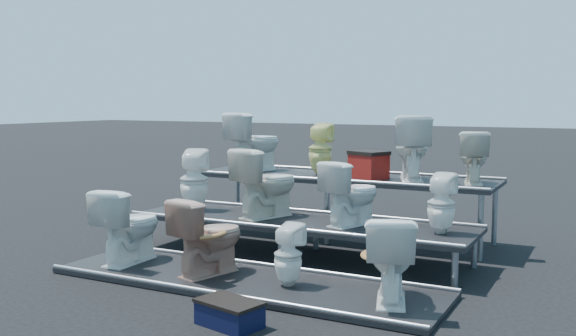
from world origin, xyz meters
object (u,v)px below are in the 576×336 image
at_px(toilet_6, 351,193).
at_px(toilet_7, 441,204).
at_px(toilet_0, 129,225).
at_px(toilet_4, 194,180).
at_px(toilet_3, 391,258).
at_px(toilet_9, 320,149).
at_px(step_stool, 229,315).
at_px(toilet_1, 209,236).
at_px(toilet_10, 411,148).
at_px(toilet_11, 473,157).
at_px(red_crate, 369,167).
at_px(toilet_2, 288,255).
at_px(toilet_8, 254,142).
at_px(toilet_5, 266,183).

bearing_deg(toilet_6, toilet_7, -158.82).
bearing_deg(toilet_0, toilet_6, -150.92).
distance_m(toilet_0, toilet_4, 1.35).
relative_size(toilet_3, toilet_9, 1.12).
xyz_separation_m(toilet_0, step_stool, (2.05, -1.10, -0.39)).
distance_m(toilet_1, toilet_10, 3.07).
xyz_separation_m(toilet_9, toilet_11, (2.10, 0.00, -0.03)).
relative_size(toilet_3, step_stool, 1.51).
bearing_deg(toilet_3, toilet_6, -72.86).
bearing_deg(toilet_10, red_crate, -12.09).
xyz_separation_m(toilet_2, toilet_11, (1.26, 2.60, 0.82)).
distance_m(toilet_2, red_crate, 2.60).
distance_m(toilet_2, toilet_7, 1.81).
bearing_deg(toilet_2, toilet_9, -68.16).
xyz_separation_m(toilet_8, step_stool, (1.91, -3.70, -1.19)).
distance_m(toilet_6, toilet_7, 1.04).
xyz_separation_m(toilet_4, red_crate, (1.97, 1.22, 0.16)).
xyz_separation_m(toilet_2, toilet_7, (1.19, 1.30, 0.42)).
relative_size(red_crate, step_stool, 0.82).
distance_m(toilet_10, step_stool, 3.92).
bearing_deg(toilet_11, toilet_0, 25.10).
relative_size(toilet_4, toilet_9, 1.11).
xyz_separation_m(toilet_3, toilet_8, (-2.96, 2.60, 0.83)).
height_order(toilet_4, toilet_11, toilet_11).
relative_size(toilet_5, toilet_8, 1.00).
distance_m(toilet_1, toilet_7, 2.53).
xyz_separation_m(toilet_10, red_crate, (-0.56, -0.08, -0.27)).
bearing_deg(toilet_5, toilet_3, 166.93).
xyz_separation_m(toilet_0, toilet_8, (0.14, 2.60, 0.80)).
xyz_separation_m(toilet_2, toilet_6, (0.15, 1.30, 0.46)).
relative_size(toilet_8, toilet_9, 1.19).
height_order(toilet_6, toilet_9, toilet_9).
height_order(toilet_4, toilet_7, toilet_4).
bearing_deg(toilet_10, toilet_3, 82.23).
bearing_deg(red_crate, toilet_6, -54.55).
distance_m(toilet_2, toilet_9, 2.86).
height_order(toilet_0, toilet_11, toilet_11).
bearing_deg(step_stool, toilet_6, 99.94).
height_order(toilet_2, toilet_10, toilet_10).
xyz_separation_m(toilet_5, toilet_10, (1.44, 1.30, 0.40)).
xyz_separation_m(toilet_1, toilet_3, (2.01, 0.00, -0.01)).
xyz_separation_m(toilet_3, toilet_6, (-0.91, 1.30, 0.37)).
bearing_deg(toilet_8, toilet_4, 101.11).
bearing_deg(toilet_3, red_crate, -83.23).
xyz_separation_m(toilet_5, toilet_6, (1.13, 0.00, -0.05)).
bearing_deg(toilet_10, toilet_11, 159.37).
bearing_deg(red_crate, toilet_11, 27.75).
xyz_separation_m(toilet_1, toilet_5, (-0.03, 1.30, 0.42)).
height_order(toilet_0, toilet_4, toilet_4).
bearing_deg(toilet_5, toilet_1, 110.68).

